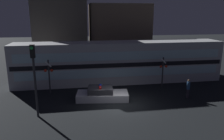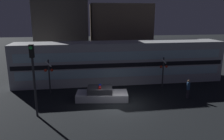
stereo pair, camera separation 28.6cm
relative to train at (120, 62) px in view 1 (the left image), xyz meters
The scene contains 9 objects.
ground_plane 6.97m from the train, 100.12° to the right, with size 120.00×120.00×0.00m, color black.
train is the anchor object (origin of this frame).
police_car 5.83m from the train, 117.15° to the right, with size 4.61×2.36×1.25m.
pedestrian 7.77m from the train, 49.14° to the right, with size 0.28×0.28×1.68m.
crossing_signal_near 4.68m from the train, 31.24° to the right, with size 0.82×0.34×3.05m.
crossing_signal_far 7.64m from the train, 159.78° to the right, with size 0.82×0.34×3.19m.
traffic_light_corner 10.67m from the train, 135.02° to the right, with size 0.30×0.46×5.23m.
building_left 11.14m from the train, 127.83° to the left, with size 6.93×5.38×10.68m.
building_center 9.30m from the train, 79.27° to the left, with size 8.51×4.78×8.66m.
Camera 1 is at (-3.38, -16.17, 7.15)m, focal length 35.00 mm.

